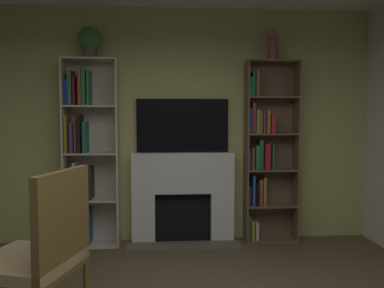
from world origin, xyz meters
TOP-DOWN VIEW (x-y plane):
  - wall_back_accent at (0.00, 2.77)m, footprint 4.75×0.06m
  - fireplace at (0.00, 2.64)m, footprint 1.33×0.49m
  - tv at (0.00, 2.71)m, footprint 1.11×0.06m
  - bookshelf_left at (-1.15, 2.62)m, footprint 0.63×0.32m
  - bookshelf_right at (1.00, 2.64)m, footprint 0.63×0.28m
  - potted_plant at (-1.07, 2.59)m, footprint 0.27×0.27m
  - vase_with_flowers at (1.07, 2.59)m, footprint 0.13×0.13m
  - armchair at (-1.13, 0.68)m, footprint 0.80×0.82m

SIDE VIEW (x-z plane):
  - fireplace at x=0.00m, z-range 0.02..1.11m
  - armchair at x=-1.13m, z-range -0.01..1.15m
  - bookshelf_left at x=-1.15m, z-range -0.04..2.16m
  - bookshelf_right at x=1.00m, z-range -0.01..2.18m
  - wall_back_accent at x=0.00m, z-range 0.00..2.83m
  - tv at x=0.00m, z-range 1.10..1.74m
  - vase_with_flowers at x=1.07m, z-range 2.15..2.59m
  - potted_plant at x=-1.07m, z-range 2.22..2.59m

